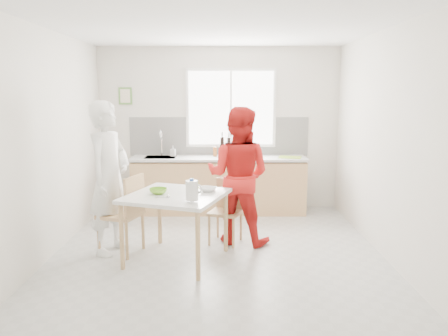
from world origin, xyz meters
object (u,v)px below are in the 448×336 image
Objects in this scene: bowl_white at (208,189)px; dining_table at (176,201)px; person_red at (238,176)px; chair_left at (126,211)px; chair_far at (227,208)px; person_white at (109,178)px; bowl_green at (158,191)px; wine_bottle_a at (222,147)px; wine_bottle_b at (229,146)px; milk_jug at (192,190)px.

dining_table is at bearing -159.16° from bowl_white.
chair_left is at bearing 35.89° from person_red.
bowl_white reaches higher than chair_far.
dining_table is at bearing -90.00° from person_white.
person_white reaches higher than chair_left.
person_white reaches higher than dining_table.
bowl_green is 1.02× the size of bowl_white.
person_white is 9.25× the size of bowl_white.
person_red is at bearing 125.89° from chair_left.
wine_bottle_a is (0.74, 2.19, 0.25)m from bowl_green.
dining_table is 4.11× the size of wine_bottle_a.
person_red is at bearing -86.55° from wine_bottle_b.
bowl_green is 0.68× the size of wine_bottle_b.
chair_left is 4.85× the size of bowl_white.
bowl_white is at bearing 12.00° from bowl_green.
chair_far is at bearing -56.70° from person_white.
bowl_green is at bearing 84.01° from chair_left.
wine_bottle_a reaches higher than bowl_white.
person_white is at bearing -146.70° from chair_far.
dining_table is 6.54× the size of bowl_white.
milk_jug is at bearing -91.40° from chair_far.
chair_left is at bearing 155.04° from bowl_green.
dining_table is at bearing -4.93° from bowl_green.
milk_jug is at bearing 74.41° from chair_left.
wine_bottle_b reaches higher than chair_far.
wine_bottle_b is (0.85, 2.28, 0.24)m from bowl_green.
dining_table is 0.74× the size of person_red.
wine_bottle_b is at bearing 69.62° from bowl_green.
person_white is at bearing 31.51° from person_red.
dining_table is 6.41× the size of bowl_green.
bowl_green is at bearing 52.27° from person_red.
wine_bottle_b is at bearing 99.87° from milk_jug.
dining_table is 2.30m from wine_bottle_a.
chair_left is at bearing 175.40° from bowl_white.
bowl_green is at bearing -168.00° from bowl_white.
wine_bottle_b is (0.05, 1.64, 0.61)m from chair_far.
milk_jug is (-0.38, -1.02, 0.47)m from chair_far.
bowl_green is (0.63, -0.27, -0.10)m from person_white.
wine_bottle_a reaches higher than bowl_green.
wine_bottle_b is (1.28, 2.08, 0.53)m from chair_left.
chair_far is 0.46m from person_red.
wine_bottle_a is at bearing 71.41° from bowl_green.
person_red reaches higher than bowl_white.
person_red is (0.15, -0.01, 0.43)m from chair_far.
dining_table is at bearing 59.74° from person_red.
milk_jug is (0.42, -0.39, 0.10)m from bowl_green.
milk_jug is 0.74× the size of wine_bottle_a.
wine_bottle_b is (0.64, 2.30, 0.35)m from dining_table.
wine_bottle_a is at bearing 85.42° from bowl_white.
dining_table is 5.57× the size of milk_jug.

